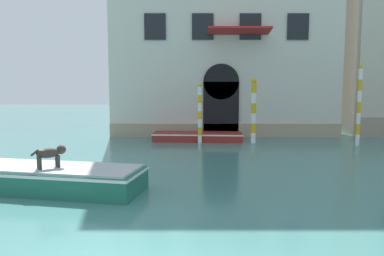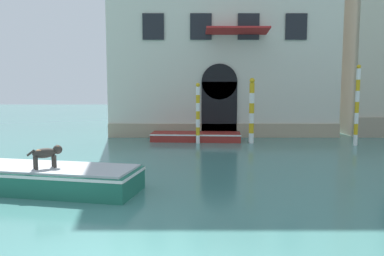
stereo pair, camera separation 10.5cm
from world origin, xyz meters
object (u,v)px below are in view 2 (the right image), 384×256
Objects in this scene: dog_on_deck at (48,153)px; mooring_pole_4 at (253,110)px; boat_foreground at (21,176)px; mooring_pole_0 at (199,113)px; boat_moored_near_palazzo at (197,136)px; mooring_pole_1 at (358,105)px.

mooring_pole_4 is (7.37, 9.58, 0.63)m from dog_on_deck.
dog_on_deck is 0.24× the size of mooring_pole_4.
boat_foreground is 2.14× the size of mooring_pole_4.
boat_moored_near_palazzo is at bearing 96.23° from mooring_pole_0.
boat_foreground is 12.51m from mooring_pole_4.
dog_on_deck is 12.10m from mooring_pole_4.
dog_on_deck reaches higher than boat_foreground.
mooring_pole_0 reaches higher than boat_moored_near_palazzo.
dog_on_deck is at bearing -127.56° from mooring_pole_4.
dog_on_deck is 15.43m from mooring_pole_1.
mooring_pole_1 is 1.19× the size of mooring_pole_4.
mooring_pole_1 reaches higher than boat_foreground.
boat_foreground reaches higher than boat_moored_near_palazzo.
boat_moored_near_palazzo is 1.57× the size of mooring_pole_0.
boat_foreground is at bearing -148.61° from mooring_pole_1.
dog_on_deck is 11.35m from boat_moored_near_palazzo.
boat_foreground is 10.72m from mooring_pole_0.
mooring_pole_1 is 5.38m from mooring_pole_4.
mooring_pole_1 reaches higher than boat_moored_near_palazzo.
mooring_pole_0 reaches higher than dog_on_deck.
mooring_pole_1 is (12.67, 8.75, 0.95)m from dog_on_deck.
mooring_pole_0 is (4.47, 9.52, 0.49)m from dog_on_deck.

